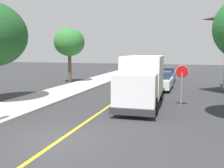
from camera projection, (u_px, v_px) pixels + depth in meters
The scene contains 8 objects.
ground_plane at pixel (58, 141), 9.64m from camera, with size 120.00×120.00×0.00m, color #303033.
sidewalk_curb at pixel (12, 108), 15.00m from camera, with size 3.60×60.00×0.15m, color #ADAAA3.
centre_line_yellow at pixel (123, 97), 19.11m from camera, with size 0.16×56.00×0.01m, color gold.
box_truck at pixel (142, 78), 16.09m from camera, with size 2.72×7.28×3.20m.
parked_car_near at pixel (162, 81), 22.55m from camera, with size 1.90×4.44×1.67m.
parked_car_mid at pixel (167, 75), 28.24m from camera, with size 1.86×4.43×1.67m.
stop_sign at pixel (182, 78), 15.43m from camera, with size 0.80×0.10×2.65m.
street_tree_down_block at pixel (69, 42), 26.97m from camera, with size 3.37×3.37×6.02m.
Camera 1 is at (4.78, -8.21, 3.52)m, focal length 39.37 mm.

